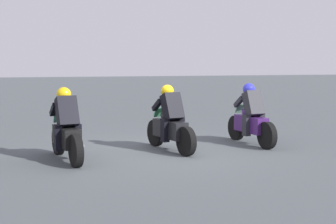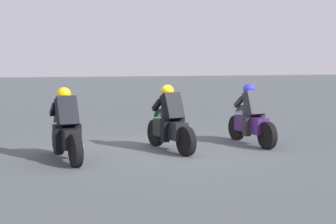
% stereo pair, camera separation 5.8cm
% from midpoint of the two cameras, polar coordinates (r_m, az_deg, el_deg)
% --- Properties ---
extents(ground_plane, '(120.00, 120.00, 0.00)m').
position_cam_midpoint_polar(ground_plane, '(10.50, -0.12, -4.90)').
color(ground_plane, '#464B4F').
extents(rider_lane_a, '(2.04, 0.55, 1.51)m').
position_cam_midpoint_polar(rider_lane_a, '(11.50, 10.12, -0.89)').
color(rider_lane_a, black).
rests_on(rider_lane_a, ground_plane).
extents(rider_lane_b, '(2.02, 0.64, 1.51)m').
position_cam_midpoint_polar(rider_lane_b, '(10.49, 0.11, -1.46)').
color(rider_lane_b, black).
rests_on(rider_lane_b, ground_plane).
extents(rider_lane_c, '(2.04, 0.61, 1.51)m').
position_cam_midpoint_polar(rider_lane_c, '(9.67, -12.68, -2.25)').
color(rider_lane_c, black).
rests_on(rider_lane_c, ground_plane).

